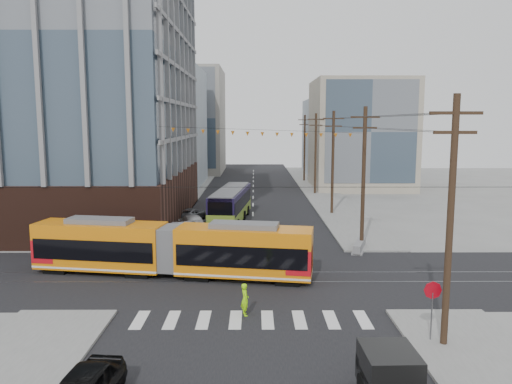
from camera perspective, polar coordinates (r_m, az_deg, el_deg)
ground at (r=28.57m, az=-0.48°, el=-12.12°), size 160.00×160.00×0.00m
office_building at (r=54.71m, az=-24.65°, el=11.97°), size 30.00×25.00×28.60m
bg_bldg_nw_near at (r=80.68m, az=-12.58°, el=7.22°), size 18.00×16.00×18.00m
bg_bldg_ne_near at (r=76.52m, az=11.82°, el=6.46°), size 14.00×14.00×16.00m
bg_bldg_nw_far at (r=99.84m, az=-8.44°, el=8.01°), size 16.00×18.00×20.00m
bg_bldg_ne_far at (r=96.54m, az=10.51°, el=6.19°), size 16.00×16.00×14.00m
utility_pole_near at (r=22.86m, az=21.29°, el=-3.47°), size 0.30×0.30×11.00m
utility_pole_far at (r=83.37m, az=5.56°, el=4.98°), size 0.30×0.30×11.00m
streetcar at (r=32.66m, az=-9.71°, el=-6.45°), size 18.24×5.45×3.48m
city_bus at (r=49.77m, az=-2.90°, el=-1.44°), size 3.90×12.06×3.36m
parked_car_silver at (r=42.72m, az=-8.19°, el=-4.30°), size 2.46×5.00×1.58m
parked_car_white at (r=45.97m, az=-7.34°, el=-3.49°), size 3.46×5.40×1.46m
parked_car_grey at (r=50.89m, az=-7.23°, el=-2.51°), size 3.61×4.76×1.20m
pedestrian at (r=26.05m, az=-1.28°, el=-12.17°), size 0.56×0.70×1.69m
stop_sign at (r=24.19m, az=19.43°, el=-13.04°), size 0.82×0.82×2.66m
jersey_barrier at (r=39.58m, az=11.76°, el=-6.01°), size 1.92×3.67×0.72m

